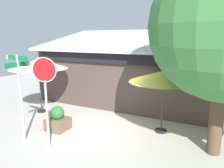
{
  "coord_description": "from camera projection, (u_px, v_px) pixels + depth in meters",
  "views": [
    {
      "loc": [
        3.94,
        -6.93,
        3.53
      ],
      "look_at": [
        -0.14,
        1.2,
        1.6
      ],
      "focal_mm": 35.21,
      "sensor_mm": 36.0,
      "label": 1
    }
  ],
  "objects": [
    {
      "name": "ground_plane",
      "position": [
        101.0,
        132.0,
        8.53
      ],
      "size": [
        28.0,
        28.0,
        0.1
      ],
      "primitive_type": "cube",
      "color": "#ADA8A0"
    },
    {
      "name": "patio_umbrella_mustard_center",
      "position": [
        164.0,
        77.0,
        7.95
      ],
      "size": [
        2.52,
        2.52,
        2.43
      ],
      "color": "black",
      "rests_on": "ground"
    },
    {
      "name": "sidewalk_planter",
      "position": [
        58.0,
        120.0,
        8.52
      ],
      "size": [
        0.78,
        0.78,
        0.94
      ],
      "color": "brown",
      "rests_on": "ground"
    },
    {
      "name": "patio_umbrella_ivory_left",
      "position": [
        39.0,
        64.0,
        10.18
      ],
      "size": [
        2.68,
        2.68,
        2.63
      ],
      "color": "black",
      "rests_on": "ground"
    },
    {
      "name": "street_sign_post",
      "position": [
        20.0,
        89.0,
        7.34
      ],
      "size": [
        1.0,
        0.94,
        2.99
      ],
      "color": "#A8AAB2",
      "rests_on": "ground"
    },
    {
      "name": "cafe_building",
      "position": [
        133.0,
        73.0,
        12.39
      ],
      "size": [
        9.92,
        5.45,
        4.04
      ],
      "color": "#473833",
      "rests_on": "ground"
    },
    {
      "name": "stop_sign",
      "position": [
        45.0,
        86.0,
        6.78
      ],
      "size": [
        0.73,
        0.28,
        2.95
      ],
      "color": "#A8AAB2",
      "rests_on": "ground"
    }
  ]
}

